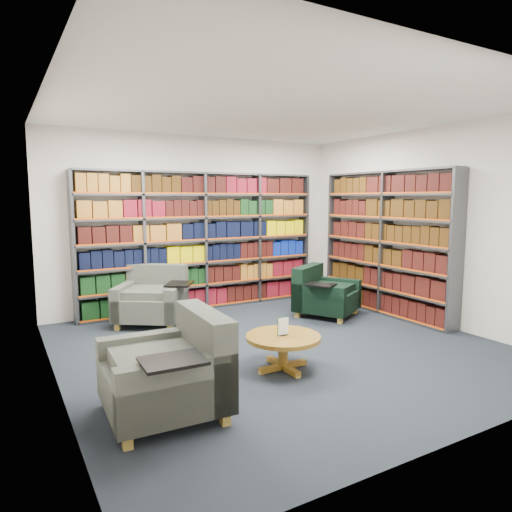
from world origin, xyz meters
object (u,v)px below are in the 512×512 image
chair_teal_left (153,300)px  coffee_table (283,342)px  chair_teal_front (175,374)px  chair_green_right (322,296)px

chair_teal_left → coffee_table: chair_teal_left is taller
chair_teal_left → coffee_table: size_ratio=1.58×
chair_teal_front → coffee_table: (1.33, 0.37, -0.05)m
chair_teal_front → coffee_table: 1.38m
chair_green_right → chair_teal_front: (-3.10, -1.99, 0.04)m
chair_teal_left → chair_teal_front: 2.97m
chair_green_right → chair_teal_front: chair_teal_front is taller
chair_green_right → chair_teal_front: 3.69m
chair_teal_left → chair_green_right: chair_teal_left is taller
chair_teal_left → coffee_table: 2.59m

